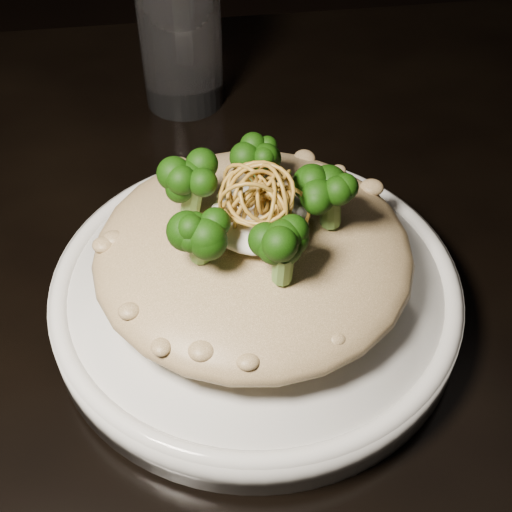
{
  "coord_description": "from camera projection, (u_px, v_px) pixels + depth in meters",
  "views": [
    {
      "loc": [
        0.01,
        -0.37,
        1.15
      ],
      "look_at": [
        0.05,
        -0.04,
        0.81
      ],
      "focal_mm": 50.0,
      "sensor_mm": 36.0,
      "label": 1
    }
  ],
  "objects": [
    {
      "name": "table",
      "position": [
        191.0,
        345.0,
        0.6
      ],
      "size": [
        1.1,
        0.8,
        0.75
      ],
      "color": "black",
      "rests_on": "ground"
    },
    {
      "name": "cheese",
      "position": [
        259.0,
        219.0,
        0.46
      ],
      "size": [
        0.07,
        0.07,
        0.02
      ],
      "primitive_type": "ellipsoid",
      "color": "white",
      "rests_on": "risotto"
    },
    {
      "name": "plate",
      "position": [
        256.0,
        295.0,
        0.51
      ],
      "size": [
        0.28,
        0.28,
        0.03
      ],
      "primitive_type": "cylinder",
      "color": "silver",
      "rests_on": "table"
    },
    {
      "name": "shallots",
      "position": [
        264.0,
        191.0,
        0.44
      ],
      "size": [
        0.05,
        0.05,
        0.03
      ],
      "primitive_type": null,
      "color": "brown",
      "rests_on": "cheese"
    },
    {
      "name": "broccoli",
      "position": [
        259.0,
        198.0,
        0.45
      ],
      "size": [
        0.14,
        0.14,
        0.05
      ],
      "primitive_type": null,
      "color": "black",
      "rests_on": "risotto"
    },
    {
      "name": "drinking_glass",
      "position": [
        181.0,
        38.0,
        0.65
      ],
      "size": [
        0.08,
        0.08,
        0.13
      ],
      "primitive_type": "cylinder",
      "rotation": [
        0.0,
        0.0,
        0.04
      ],
      "color": "silver",
      "rests_on": "table"
    },
    {
      "name": "risotto",
      "position": [
        253.0,
        252.0,
        0.48
      ],
      "size": [
        0.22,
        0.22,
        0.05
      ],
      "primitive_type": "ellipsoid",
      "color": "brown",
      "rests_on": "plate"
    }
  ]
}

